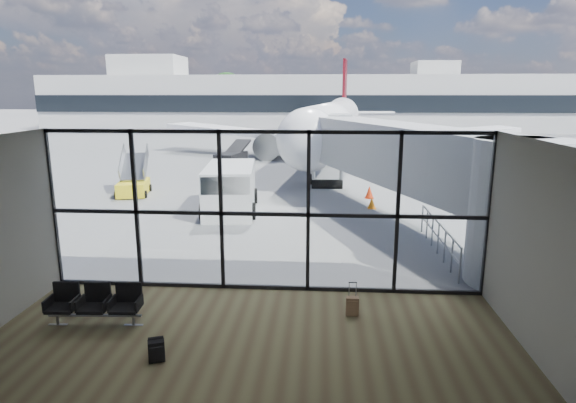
# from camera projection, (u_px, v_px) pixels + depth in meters

# --- Properties ---
(ground) EXTENTS (220.00, 220.00, 0.00)m
(ground) POSITION_uv_depth(u_px,v_px,m) (307.00, 144.00, 52.59)
(ground) COLOR slate
(ground) RESTS_ON ground
(lounge_shell) EXTENTS (12.02, 8.01, 4.51)m
(lounge_shell) POSITION_uv_depth(u_px,v_px,m) (232.00, 256.00, 8.41)
(lounge_shell) COLOR brown
(lounge_shell) RESTS_ON ground
(glass_curtain_wall) EXTENTS (12.10, 0.12, 4.50)m
(glass_curtain_wall) POSITION_uv_depth(u_px,v_px,m) (264.00, 212.00, 13.17)
(glass_curtain_wall) COLOR white
(glass_curtain_wall) RESTS_ON ground
(jet_bridge) EXTENTS (8.00, 16.50, 4.33)m
(jet_bridge) POSITION_uv_depth(u_px,v_px,m) (404.00, 160.00, 19.61)
(jet_bridge) COLOR gray
(jet_bridge) RESTS_ON ground
(apron_railing) EXTENTS (0.06, 5.46, 1.11)m
(apron_railing) POSITION_uv_depth(u_px,v_px,m) (438.00, 234.00, 16.53)
(apron_railing) COLOR gray
(apron_railing) RESTS_ON ground
(far_terminal) EXTENTS (80.00, 12.20, 11.00)m
(far_terminal) POSITION_uv_depth(u_px,v_px,m) (308.00, 102.00, 73.09)
(far_terminal) COLOR #A8A8A4
(far_terminal) RESTS_ON ground
(tree_0) EXTENTS (4.95, 4.95, 7.12)m
(tree_0) POSITION_uv_depth(u_px,v_px,m) (61.00, 98.00, 85.75)
(tree_0) COLOR #382619
(tree_0) RESTS_ON ground
(tree_1) EXTENTS (5.61, 5.61, 8.07)m
(tree_1) POSITION_uv_depth(u_px,v_px,m) (93.00, 94.00, 85.21)
(tree_1) COLOR #382619
(tree_1) RESTS_ON ground
(tree_2) EXTENTS (6.27, 6.27, 9.03)m
(tree_2) POSITION_uv_depth(u_px,v_px,m) (126.00, 91.00, 84.67)
(tree_2) COLOR #382619
(tree_2) RESTS_ON ground
(tree_3) EXTENTS (4.95, 4.95, 7.12)m
(tree_3) POSITION_uv_depth(u_px,v_px,m) (160.00, 98.00, 84.54)
(tree_3) COLOR #382619
(tree_3) RESTS_ON ground
(tree_4) EXTENTS (5.61, 5.61, 8.07)m
(tree_4) POSITION_uv_depth(u_px,v_px,m) (193.00, 94.00, 84.00)
(tree_4) COLOR #382619
(tree_4) RESTS_ON ground
(tree_5) EXTENTS (6.27, 6.27, 9.03)m
(tree_5) POSITION_uv_depth(u_px,v_px,m) (227.00, 91.00, 83.45)
(tree_5) COLOR #382619
(tree_5) RESTS_ON ground
(seating_row) EXTENTS (2.23, 0.73, 0.99)m
(seating_row) POSITION_uv_depth(u_px,v_px,m) (96.00, 302.00, 11.53)
(seating_row) COLOR gray
(seating_row) RESTS_ON ground
(backpack) EXTENTS (0.39, 0.38, 0.50)m
(backpack) POSITION_uv_depth(u_px,v_px,m) (156.00, 351.00, 9.92)
(backpack) COLOR black
(backpack) RESTS_ON ground
(suitcase) EXTENTS (0.31, 0.24, 0.85)m
(suitcase) POSITION_uv_depth(u_px,v_px,m) (352.00, 306.00, 11.98)
(suitcase) COLOR brown
(suitcase) RESTS_ON ground
(airliner) EXTENTS (31.08, 36.13, 9.32)m
(airliner) POSITION_uv_depth(u_px,v_px,m) (333.00, 124.00, 42.06)
(airliner) COLOR white
(airliner) RESTS_ON ground
(service_van) EXTENTS (2.85, 5.18, 2.16)m
(service_van) POSITION_uv_depth(u_px,v_px,m) (230.00, 188.00, 22.36)
(service_van) COLOR white
(service_van) RESTS_ON ground
(belt_loader) EXTENTS (2.33, 4.29, 1.88)m
(belt_loader) POSITION_uv_depth(u_px,v_px,m) (232.00, 159.00, 36.22)
(belt_loader) COLOR black
(belt_loader) RESTS_ON ground
(mobile_stairs) EXTENTS (2.06, 3.24, 2.12)m
(mobile_stairs) POSITION_uv_depth(u_px,v_px,m) (134.00, 185.00, 26.29)
(mobile_stairs) COLOR yellow
(mobile_stairs) RESTS_ON ground
(traffic_cone_b) EXTENTS (0.39, 0.39, 0.56)m
(traffic_cone_b) POSITION_uv_depth(u_px,v_px,m) (372.00, 203.00, 23.19)
(traffic_cone_b) COLOR orange
(traffic_cone_b) RESTS_ON ground
(traffic_cone_c) EXTENTS (0.46, 0.46, 0.66)m
(traffic_cone_c) POSITION_uv_depth(u_px,v_px,m) (369.00, 192.00, 25.46)
(traffic_cone_c) COLOR red
(traffic_cone_c) RESTS_ON ground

